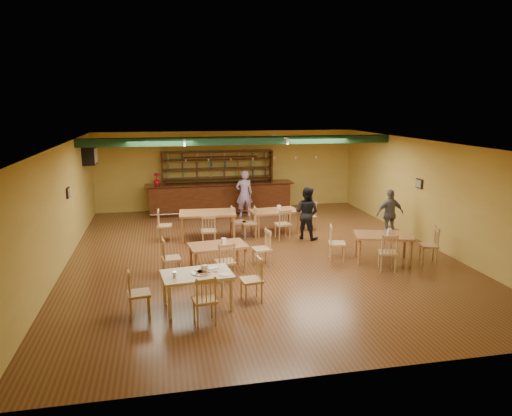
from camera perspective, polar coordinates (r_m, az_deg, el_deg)
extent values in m
plane|color=#582E19|center=(12.98, 0.32, -5.53)|extent=(12.00, 12.00, 0.00)
cube|color=#10321B|center=(15.14, -1.85, 8.13)|extent=(10.00, 0.30, 0.25)
cube|color=silver|center=(15.54, -8.86, 8.36)|extent=(0.05, 2.50, 0.05)
cube|color=silver|center=(16.01, 2.79, 8.61)|extent=(0.05, 2.50, 0.05)
cube|color=silver|center=(16.53, -19.42, 5.99)|extent=(0.34, 0.70, 0.48)
cube|color=black|center=(13.51, -21.72, 1.73)|extent=(0.04, 0.34, 0.28)
cube|color=black|center=(14.82, 19.10, 2.81)|extent=(0.04, 0.34, 0.28)
cube|color=#33150A|center=(17.70, -4.34, 1.19)|extent=(5.49, 0.85, 1.13)
cube|color=#33150A|center=(18.22, -4.62, 3.35)|extent=(4.25, 0.40, 2.28)
imported|color=#A70F17|center=(17.44, -11.90, 3.42)|extent=(0.32, 0.32, 0.45)
cube|color=#9F6838|center=(14.35, -5.86, -2.11)|extent=(1.72, 1.10, 0.83)
cube|color=#9F6838|center=(14.95, 2.24, -1.65)|extent=(1.58, 1.07, 0.74)
cube|color=#9F6838|center=(11.59, -4.62, -6.03)|extent=(1.46, 0.99, 0.68)
cube|color=#9F6838|center=(12.71, 15.02, -4.66)|extent=(1.62, 1.23, 0.72)
cube|color=#CDAF89|center=(9.63, -7.09, -9.86)|extent=(1.46, 1.03, 0.73)
cylinder|color=silver|center=(9.50, -6.56, -7.74)|extent=(0.51, 0.51, 0.01)
cylinder|color=#EAE5C6|center=(9.32, -9.80, -7.94)|extent=(0.08, 0.08, 0.11)
cube|color=white|center=(9.70, -5.22, -7.23)|extent=(0.24, 0.21, 0.03)
cube|color=silver|center=(9.55, -5.70, -7.54)|extent=(0.33, 0.23, 0.00)
cylinder|color=white|center=(9.36, -3.75, -8.01)|extent=(0.24, 0.24, 0.01)
imported|color=#7E4494|center=(16.96, -1.43, 1.71)|extent=(0.65, 0.45, 1.70)
imported|color=black|center=(14.31, 6.12, -0.59)|extent=(0.98, 0.97, 1.59)
imported|color=slate|center=(14.87, 15.86, -0.68)|extent=(0.89, 0.40, 1.50)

